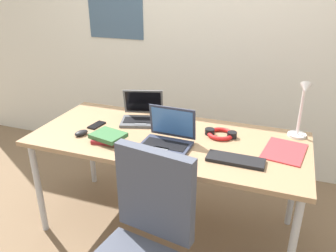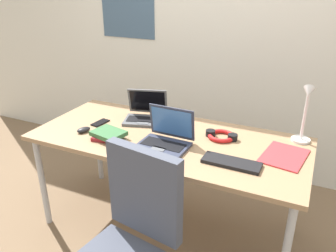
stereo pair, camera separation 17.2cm
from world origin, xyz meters
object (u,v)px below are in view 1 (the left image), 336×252
at_px(desk_lamp, 301,110).
at_px(cell_phone, 97,125).
at_px(external_keyboard, 235,160).
at_px(computer_mouse, 81,133).
at_px(laptop_by_keyboard, 168,138).
at_px(headphones, 221,134).
at_px(paper_folder_back_right, 284,151).
at_px(laptop_front_right, 142,115).
at_px(book_stack, 107,137).

bearing_deg(desk_lamp, cell_phone, -168.31).
bearing_deg(external_keyboard, computer_mouse, -179.22).
xyz_separation_m(desk_lamp, laptop_by_keyboard, (-0.76, -0.38, -0.15)).
bearing_deg(headphones, desk_lamp, 16.34).
bearing_deg(desk_lamp, paper_folder_back_right, -106.64).
bearing_deg(external_keyboard, desk_lamp, 54.24).
height_order(laptop_front_right, paper_folder_back_right, laptop_front_right).
xyz_separation_m(cell_phone, book_stack, (0.19, -0.19, 0.02)).
xyz_separation_m(external_keyboard, book_stack, (-0.82, -0.02, 0.02)).
distance_m(desk_lamp, computer_mouse, 1.44).
bearing_deg(external_keyboard, laptop_by_keyboard, 172.80).
relative_size(cell_phone, paper_folder_back_right, 0.44).
height_order(desk_lamp, cell_phone, desk_lamp).
bearing_deg(cell_phone, book_stack, -36.23).
height_order(headphones, paper_folder_back_right, headphones).
bearing_deg(laptop_front_right, headphones, -5.55).
bearing_deg(book_stack, paper_folder_back_right, 12.46).
bearing_deg(laptop_by_keyboard, cell_phone, 169.53).
bearing_deg(desk_lamp, computer_mouse, -161.72).
height_order(computer_mouse, paper_folder_back_right, computer_mouse).
xyz_separation_m(laptop_by_keyboard, headphones, (0.29, 0.24, -0.03)).
distance_m(laptop_by_keyboard, computer_mouse, 0.59).
bearing_deg(laptop_by_keyboard, laptop_front_right, 135.54).
bearing_deg(desk_lamp, laptop_front_right, -175.62).
relative_size(desk_lamp, computer_mouse, 4.17).
bearing_deg(laptop_by_keyboard, book_stack, -168.12).
relative_size(laptop_front_right, external_keyboard, 1.08).
xyz_separation_m(laptop_by_keyboard, computer_mouse, (-0.59, -0.06, -0.03)).
xyz_separation_m(laptop_front_right, computer_mouse, (-0.28, -0.37, -0.03)).
xyz_separation_m(desk_lamp, computer_mouse, (-1.35, -0.45, -0.18)).
distance_m(laptop_front_right, cell_phone, 0.33).
xyz_separation_m(desk_lamp, paper_folder_back_right, (-0.07, -0.23, -0.19)).
relative_size(laptop_front_right, headphones, 1.66).
relative_size(cell_phone, book_stack, 0.59).
distance_m(desk_lamp, paper_folder_back_right, 0.30).
bearing_deg(laptop_front_right, external_keyboard, -25.89).
bearing_deg(paper_folder_back_right, laptop_front_right, 171.85).
relative_size(computer_mouse, cell_phone, 0.71).
xyz_separation_m(desk_lamp, book_stack, (-1.15, -0.46, -0.17)).
height_order(laptop_front_right, cell_phone, laptop_front_right).
relative_size(laptop_by_keyboard, book_stack, 1.36).
height_order(laptop_by_keyboard, paper_folder_back_right, laptop_by_keyboard).
xyz_separation_m(laptop_front_right, cell_phone, (-0.27, -0.20, -0.04)).
relative_size(desk_lamp, headphones, 1.87).
bearing_deg(laptop_front_right, computer_mouse, -127.74).
height_order(desk_lamp, laptop_front_right, desk_lamp).
bearing_deg(desk_lamp, external_keyboard, -126.35).
bearing_deg(computer_mouse, desk_lamp, 42.22).
relative_size(laptop_front_right, book_stack, 1.53).
bearing_deg(headphones, paper_folder_back_right, -11.86).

